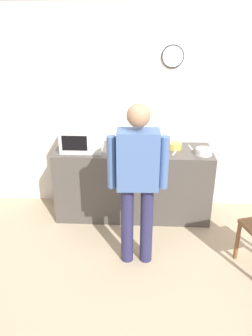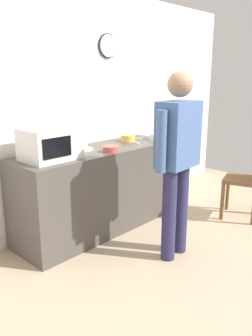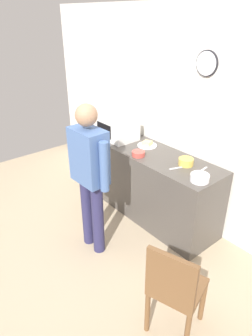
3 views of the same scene
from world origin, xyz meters
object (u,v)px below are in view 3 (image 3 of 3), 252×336
(fork_utensil, at_px, (203,170))
(person_standing, at_px, (90,171))
(cereal_bowl, at_px, (138,154))
(spoon_utensil, at_px, (176,168))
(mixing_bowl, at_px, (186,162))
(salad_bowl, at_px, (200,178))
(wooden_chair, at_px, (174,288))
(microwave, at_px, (118,128))
(sandwich_plate, at_px, (147,145))

(fork_utensil, height_order, person_standing, person_standing)
(cereal_bowl, distance_m, fork_utensil, 0.80)
(cereal_bowl, relative_size, fork_utensil, 0.95)
(fork_utensil, bearing_deg, person_standing, -121.23)
(fork_utensil, bearing_deg, spoon_utensil, -137.17)
(mixing_bowl, height_order, spoon_utensil, mixing_bowl)
(salad_bowl, bearing_deg, mixing_bowl, 151.76)
(cereal_bowl, height_order, fork_utensil, cereal_bowl)
(spoon_utensil, xyz_separation_m, wooden_chair, (0.89, -0.98, -0.39))
(microwave, relative_size, sandwich_plate, 1.96)
(sandwich_plate, height_order, cereal_bowl, sandwich_plate)
(salad_bowl, bearing_deg, cereal_bowl, -175.25)
(sandwich_plate, distance_m, wooden_chair, 2.00)
(sandwich_plate, xyz_separation_m, cereal_bowl, (0.15, -0.29, 0.01))
(cereal_bowl, height_order, spoon_utensil, cereal_bowl)
(cereal_bowl, xyz_separation_m, person_standing, (0.09, -0.76, 0.06))
(mixing_bowl, bearing_deg, fork_utensil, 13.75)
(mixing_bowl, relative_size, fork_utensil, 1.01)
(sandwich_plate, distance_m, mixing_bowl, 0.69)
(microwave, bearing_deg, sandwich_plate, 15.30)
(microwave, bearing_deg, mixing_bowl, 4.20)
(spoon_utensil, bearing_deg, mixing_bowl, 85.77)
(microwave, distance_m, salad_bowl, 1.49)
(sandwich_plate, distance_m, cereal_bowl, 0.33)
(microwave, relative_size, spoon_utensil, 2.94)
(microwave, xyz_separation_m, sandwich_plate, (0.46, 0.13, -0.13))
(mixing_bowl, bearing_deg, spoon_utensil, -94.23)
(salad_bowl, bearing_deg, fork_utensil, 119.51)
(salad_bowl, height_order, wooden_chair, salad_bowl)
(sandwich_plate, bearing_deg, salad_bowl, -12.24)
(salad_bowl, height_order, fork_utensil, salad_bowl)
(spoon_utensil, bearing_deg, salad_bowl, -4.93)
(salad_bowl, xyz_separation_m, cereal_bowl, (-0.87, -0.07, -0.01))
(salad_bowl, bearing_deg, person_standing, -132.88)
(fork_utensil, xyz_separation_m, wooden_chair, (0.68, -1.18, -0.39))
(fork_utensil, distance_m, wooden_chair, 1.42)
(sandwich_plate, bearing_deg, wooden_chair, -36.77)
(cereal_bowl, distance_m, person_standing, 0.77)
(sandwich_plate, xyz_separation_m, wooden_chair, (1.57, -1.17, -0.41))
(cereal_bowl, bearing_deg, person_standing, -83.28)
(mixing_bowl, distance_m, fork_utensil, 0.21)
(sandwich_plate, distance_m, person_standing, 1.09)
(microwave, height_order, salad_bowl, microwave)
(wooden_chair, bearing_deg, sandwich_plate, 143.23)
(sandwich_plate, bearing_deg, person_standing, -77.05)
(sandwich_plate, xyz_separation_m, spoon_utensil, (0.67, -0.19, -0.02))
(mixing_bowl, xyz_separation_m, person_standing, (-0.44, -1.02, 0.05))
(mixing_bowl, relative_size, spoon_utensil, 1.01)
(microwave, height_order, wooden_chair, microwave)
(salad_bowl, xyz_separation_m, mixing_bowl, (-0.34, 0.18, 0.00))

